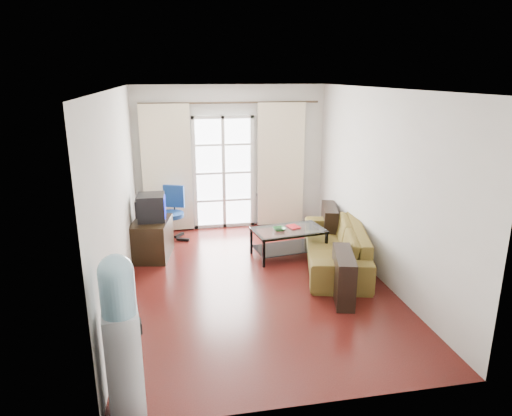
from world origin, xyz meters
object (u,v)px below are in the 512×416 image
(sofa, at_px, (335,245))
(tv_stand, at_px, (152,239))
(crt_tv, at_px, (150,207))
(water_cooler, at_px, (121,332))
(coffee_table, at_px, (288,239))
(task_chair, at_px, (172,225))

(sofa, distance_m, tv_stand, 2.94)
(crt_tv, xyz_separation_m, water_cooler, (-0.12, -3.65, -0.05))
(crt_tv, height_order, water_cooler, water_cooler)
(coffee_table, relative_size, task_chair, 1.26)
(tv_stand, bearing_deg, water_cooler, -81.92)
(coffee_table, height_order, tv_stand, tv_stand)
(sofa, relative_size, crt_tv, 4.94)
(sofa, bearing_deg, tv_stand, -92.73)
(tv_stand, distance_m, water_cooler, 3.63)
(sofa, height_order, water_cooler, water_cooler)
(water_cooler, bearing_deg, crt_tv, 80.26)
(crt_tv, distance_m, task_chair, 0.92)
(crt_tv, height_order, task_chair, crt_tv)
(tv_stand, height_order, crt_tv, crt_tv)
(sofa, relative_size, task_chair, 2.41)
(sofa, xyz_separation_m, crt_tv, (-2.81, 0.92, 0.50))
(sofa, xyz_separation_m, water_cooler, (-2.92, -2.72, 0.46))
(coffee_table, xyz_separation_m, crt_tv, (-2.18, 0.44, 0.53))
(sofa, height_order, tv_stand, sofa)
(tv_stand, relative_size, water_cooler, 0.57)
(task_chair, bearing_deg, crt_tv, -93.96)
(tv_stand, bearing_deg, sofa, -7.38)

